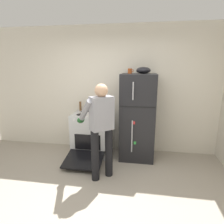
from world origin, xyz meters
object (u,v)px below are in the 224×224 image
object	(u,v)px
stove_range	(91,134)
coffee_mug	(130,71)
red_pot	(98,111)
pepper_mill	(80,106)
mixing_bowl	(143,70)
person_cook	(101,123)
refrigerator	(138,117)

from	to	relation	value
stove_range	coffee_mug	size ratio (longest dim) A/B	10.74
red_pot	coffee_mug	xyz separation A→B (m)	(0.63, 0.10, 0.81)
coffee_mug	pepper_mill	world-z (taller)	coffee_mug
mixing_bowl	coffee_mug	bearing A→B (deg)	169.01
stove_range	mixing_bowl	world-z (taller)	mixing_bowl
stove_range	person_cook	xyz separation A→B (m)	(0.40, -0.86, 0.52)
person_cook	pepper_mill	bearing A→B (deg)	123.08
stove_range	person_cook	size ratio (longest dim) A/B	0.75
person_cook	mixing_bowl	size ratio (longest dim) A/B	5.74
stove_range	coffee_mug	xyz separation A→B (m)	(0.79, 0.07, 1.33)
stove_range	mixing_bowl	size ratio (longest dim) A/B	4.32
coffee_mug	pepper_mill	xyz separation A→B (m)	(-1.09, 0.15, -0.77)
person_cook	coffee_mug	xyz separation A→B (m)	(0.39, 0.93, 0.81)
stove_range	coffee_mug	distance (m)	1.55
red_pot	coffee_mug	size ratio (longest dim) A/B	3.20
coffee_mug	stove_range	bearing A→B (deg)	-175.13
mixing_bowl	red_pot	bearing A→B (deg)	-176.79
mixing_bowl	pepper_mill	bearing A→B (deg)	171.58
person_cook	red_pot	size ratio (longest dim) A/B	4.47
stove_range	pepper_mill	xyz separation A→B (m)	(-0.30, 0.22, 0.56)
person_cook	stove_range	bearing A→B (deg)	115.05
coffee_mug	mixing_bowl	world-z (taller)	mixing_bowl
refrigerator	pepper_mill	bearing A→B (deg)	171.04
stove_range	person_cook	distance (m)	1.08
mixing_bowl	stove_range	bearing A→B (deg)	-179.04
refrigerator	red_pot	xyz separation A→B (m)	(-0.81, -0.05, 0.09)
person_cook	pepper_mill	distance (m)	1.29
refrigerator	mixing_bowl	size ratio (longest dim) A/B	6.17
red_pot	mixing_bowl	bearing A→B (deg)	3.21
pepper_mill	stove_range	bearing A→B (deg)	-35.96
person_cook	pepper_mill	xyz separation A→B (m)	(-0.70, 1.08, 0.04)
pepper_mill	coffee_mug	bearing A→B (deg)	-7.81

